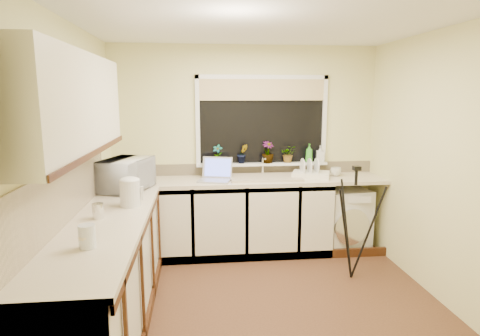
% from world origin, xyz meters
% --- Properties ---
extents(floor, '(3.20, 3.20, 0.00)m').
position_xyz_m(floor, '(0.00, 0.00, 0.00)').
color(floor, brown).
rests_on(floor, ground).
extents(ceiling, '(3.20, 3.20, 0.00)m').
position_xyz_m(ceiling, '(0.00, 0.00, 2.45)').
color(ceiling, white).
rests_on(ceiling, ground).
extents(wall_back, '(3.20, 0.00, 3.20)m').
position_xyz_m(wall_back, '(0.00, 1.50, 1.23)').
color(wall_back, beige).
rests_on(wall_back, ground).
extents(wall_front, '(3.20, 0.00, 3.20)m').
position_xyz_m(wall_front, '(0.00, -1.50, 1.23)').
color(wall_front, beige).
rests_on(wall_front, ground).
extents(wall_left, '(0.00, 3.00, 3.00)m').
position_xyz_m(wall_left, '(-1.60, 0.00, 1.23)').
color(wall_left, beige).
rests_on(wall_left, ground).
extents(wall_right, '(0.00, 3.00, 3.00)m').
position_xyz_m(wall_right, '(1.60, 0.00, 1.23)').
color(wall_right, beige).
rests_on(wall_right, ground).
extents(base_cabinet_back, '(2.55, 0.60, 0.86)m').
position_xyz_m(base_cabinet_back, '(-0.33, 1.20, 0.43)').
color(base_cabinet_back, silver).
rests_on(base_cabinet_back, floor).
extents(base_cabinet_left, '(0.54, 2.40, 0.86)m').
position_xyz_m(base_cabinet_left, '(-1.30, -0.30, 0.43)').
color(base_cabinet_left, silver).
rests_on(base_cabinet_left, floor).
extents(worktop_back, '(3.20, 0.60, 0.04)m').
position_xyz_m(worktop_back, '(0.00, 1.20, 0.88)').
color(worktop_back, beige).
rests_on(worktop_back, base_cabinet_back).
extents(worktop_left, '(0.60, 2.40, 0.04)m').
position_xyz_m(worktop_left, '(-1.30, -0.30, 0.88)').
color(worktop_left, beige).
rests_on(worktop_left, base_cabinet_left).
extents(upper_cabinet, '(0.28, 1.90, 0.70)m').
position_xyz_m(upper_cabinet, '(-1.44, -0.45, 1.80)').
color(upper_cabinet, silver).
rests_on(upper_cabinet, wall_left).
extents(splashback_left, '(0.02, 2.40, 0.45)m').
position_xyz_m(splashback_left, '(-1.59, -0.30, 1.12)').
color(splashback_left, beige).
rests_on(splashback_left, wall_left).
extents(splashback_back, '(3.20, 0.02, 0.14)m').
position_xyz_m(splashback_back, '(0.00, 1.49, 0.97)').
color(splashback_back, beige).
rests_on(splashback_back, wall_back).
extents(window_glass, '(1.50, 0.02, 1.00)m').
position_xyz_m(window_glass, '(0.20, 1.49, 1.55)').
color(window_glass, black).
rests_on(window_glass, wall_back).
extents(window_blind, '(1.50, 0.02, 0.25)m').
position_xyz_m(window_blind, '(0.20, 1.46, 1.92)').
color(window_blind, tan).
rests_on(window_blind, wall_back).
extents(windowsill, '(1.60, 0.14, 0.03)m').
position_xyz_m(windowsill, '(0.20, 1.43, 1.04)').
color(windowsill, white).
rests_on(windowsill, wall_back).
extents(sink, '(0.82, 0.46, 0.03)m').
position_xyz_m(sink, '(0.20, 1.20, 0.91)').
color(sink, tan).
rests_on(sink, worktop_back).
extents(faucet, '(0.03, 0.03, 0.24)m').
position_xyz_m(faucet, '(0.20, 1.38, 1.02)').
color(faucet, silver).
rests_on(faucet, worktop_back).
extents(washing_machine, '(0.60, 0.59, 0.74)m').
position_xyz_m(washing_machine, '(1.19, 1.23, 0.37)').
color(washing_machine, silver).
rests_on(washing_machine, floor).
extents(laptop, '(0.42, 0.40, 0.26)m').
position_xyz_m(laptop, '(-0.38, 1.16, 0.97)').
color(laptop, '#A9A8B0').
rests_on(laptop, worktop_back).
extents(kettle, '(0.18, 0.18, 0.23)m').
position_xyz_m(kettle, '(-1.18, 0.15, 1.02)').
color(kettle, silver).
rests_on(kettle, worktop_left).
extents(dish_rack, '(0.51, 0.45, 0.06)m').
position_xyz_m(dish_rack, '(0.75, 1.21, 0.93)').
color(dish_rack, white).
rests_on(dish_rack, worktop_back).
extents(tripod, '(0.75, 0.75, 1.17)m').
position_xyz_m(tripod, '(0.98, 0.41, 0.59)').
color(tripod, black).
rests_on(tripod, floor).
extents(glass_jug, '(0.11, 0.11, 0.15)m').
position_xyz_m(glass_jug, '(-1.29, -0.82, 0.98)').
color(glass_jug, silver).
rests_on(glass_jug, worktop_left).
extents(steel_jar, '(0.09, 0.09, 0.12)m').
position_xyz_m(steel_jar, '(-1.37, -0.19, 0.96)').
color(steel_jar, silver).
rests_on(steel_jar, worktop_left).
extents(microwave, '(0.56, 0.68, 0.32)m').
position_xyz_m(microwave, '(-1.32, 0.79, 1.06)').
color(microwave, silver).
rests_on(microwave, worktop_left).
extents(plant_a, '(0.15, 0.13, 0.23)m').
position_xyz_m(plant_a, '(-0.34, 1.40, 1.17)').
color(plant_a, '#999999').
rests_on(plant_a, windowsill).
extents(plant_b, '(0.15, 0.13, 0.23)m').
position_xyz_m(plant_b, '(-0.04, 1.42, 1.17)').
color(plant_b, '#999999').
rests_on(plant_b, windowsill).
extents(plant_c, '(0.19, 0.19, 0.26)m').
position_xyz_m(plant_c, '(0.26, 1.40, 1.18)').
color(plant_c, '#999999').
rests_on(plant_c, windowsill).
extents(plant_d, '(0.20, 0.18, 0.21)m').
position_xyz_m(plant_d, '(0.52, 1.42, 1.15)').
color(plant_d, '#999999').
rests_on(plant_d, windowsill).
extents(soap_bottle_green, '(0.09, 0.09, 0.23)m').
position_xyz_m(soap_bottle_green, '(0.78, 1.39, 1.16)').
color(soap_bottle_green, green).
rests_on(soap_bottle_green, windowsill).
extents(soap_bottle_clear, '(0.10, 0.11, 0.20)m').
position_xyz_m(soap_bottle_clear, '(0.92, 1.41, 1.15)').
color(soap_bottle_clear, '#999999').
rests_on(soap_bottle_clear, windowsill).
extents(cup_back, '(0.14, 0.14, 0.10)m').
position_xyz_m(cup_back, '(1.07, 1.26, 0.95)').
color(cup_back, beige).
rests_on(cup_back, worktop_back).
extents(cup_left, '(0.10, 0.10, 0.09)m').
position_xyz_m(cup_left, '(-1.30, -0.83, 0.94)').
color(cup_left, beige).
rests_on(cup_left, worktop_left).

